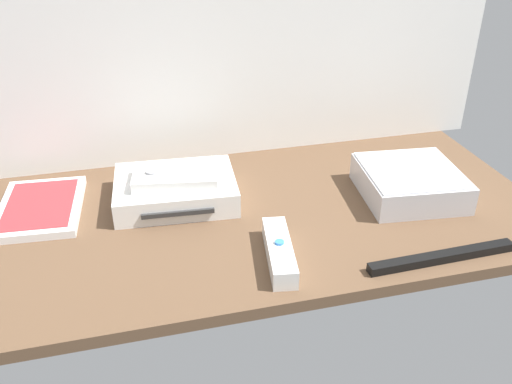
% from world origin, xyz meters
% --- Properties ---
extents(ground_plane, '(1.00, 0.48, 0.02)m').
position_xyz_m(ground_plane, '(0.00, 0.00, -0.01)').
color(ground_plane, brown).
rests_on(ground_plane, ground).
extents(game_console, '(0.22, 0.18, 0.04)m').
position_xyz_m(game_console, '(-0.13, 0.07, 0.02)').
color(game_console, white).
rests_on(game_console, ground_plane).
extents(mini_computer, '(0.19, 0.19, 0.05)m').
position_xyz_m(mini_computer, '(0.28, -0.01, 0.03)').
color(mini_computer, silver).
rests_on(mini_computer, ground_plane).
extents(game_case, '(0.15, 0.20, 0.02)m').
position_xyz_m(game_case, '(-0.36, 0.09, 0.01)').
color(game_case, white).
rests_on(game_case, ground_plane).
extents(remote_wand, '(0.06, 0.15, 0.03)m').
position_xyz_m(remote_wand, '(0.00, -0.14, 0.02)').
color(remote_wand, white).
rests_on(remote_wand, ground_plane).
extents(remote_classic_pad, '(0.15, 0.10, 0.02)m').
position_xyz_m(remote_classic_pad, '(-0.13, 0.06, 0.05)').
color(remote_classic_pad, white).
rests_on(remote_classic_pad, game_console).
extents(sensor_bar, '(0.24, 0.02, 0.01)m').
position_xyz_m(sensor_bar, '(0.24, -0.20, 0.01)').
color(sensor_bar, black).
rests_on(sensor_bar, ground_plane).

